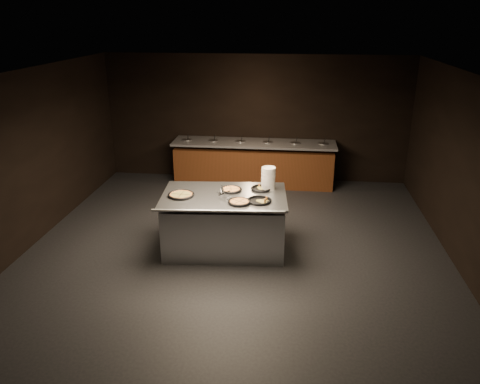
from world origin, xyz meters
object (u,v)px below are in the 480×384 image
Objects in this scene: serving_counter at (224,223)px; plate_stack at (268,178)px; pan_cheese_whole at (231,190)px; pan_veggie_whole at (181,195)px.

plate_stack reaches higher than serving_counter.
serving_counter is 5.83× the size of pan_cheese_whole.
plate_stack reaches higher than pan_veggie_whole.
plate_stack is 1.47m from pan_veggie_whole.
plate_stack is at bearing 22.76° from serving_counter.
pan_veggie_whole is at bearing -156.63° from pan_cheese_whole.
pan_veggie_whole is (-0.68, -0.13, 0.53)m from serving_counter.
pan_cheese_whole is (0.09, 0.20, 0.53)m from serving_counter.
plate_stack is at bearing 14.37° from pan_cheese_whole.
serving_counter is 0.57m from pan_cheese_whole.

